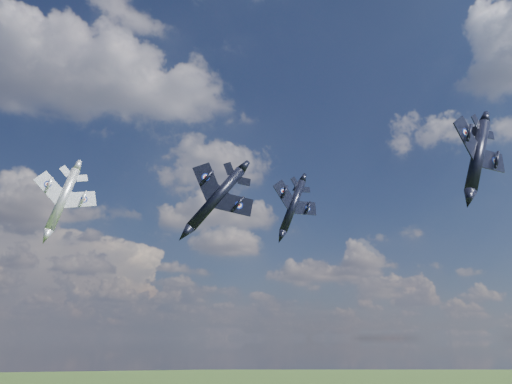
{
  "coord_description": "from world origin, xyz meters",
  "views": [
    {
      "loc": [
        -16.2,
        -54.36,
        60.18
      ],
      "look_at": [
        0.94,
        19.34,
        82.43
      ],
      "focal_mm": 35.0,
      "sensor_mm": 36.0,
      "label": 1
    }
  ],
  "objects": [
    {
      "name": "jet_high_navy",
      "position": [
        12.78,
        37.77,
        85.58
      ],
      "size": [
        16.61,
        19.41,
        7.95
      ],
      "primitive_type": null,
      "rotation": [
        0.0,
        0.42,
        0.31
      ],
      "color": "black"
    },
    {
      "name": "jet_left_silver",
      "position": [
        -29.08,
        28.31,
        81.78
      ],
      "size": [
        15.17,
        17.74,
        6.04
      ],
      "primitive_type": null,
      "rotation": [
        0.0,
        0.28,
        0.29
      ],
      "color": "#989CA2"
    },
    {
      "name": "jet_lead_navy",
      "position": [
        -6.5,
        11.82,
        78.88
      ],
      "size": [
        10.54,
        15.22,
        9.21
      ],
      "primitive_type": null,
      "rotation": [
        0.0,
        0.67,
        -0.0
      ],
      "color": "black"
    },
    {
      "name": "jet_right_navy",
      "position": [
        26.56,
        -0.55,
        83.48
      ],
      "size": [
        16.9,
        19.53,
        8.2
      ],
      "primitive_type": null,
      "rotation": [
        0.0,
        0.45,
        0.34
      ],
      "color": "black"
    }
  ]
}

